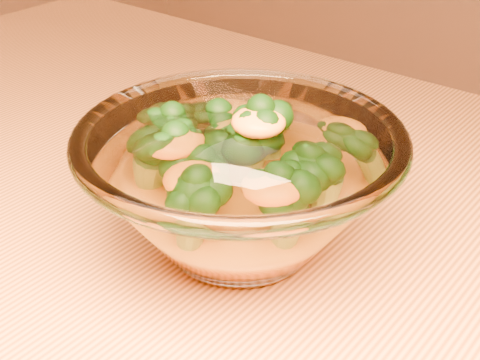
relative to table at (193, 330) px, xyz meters
name	(u,v)px	position (x,y,z in m)	size (l,w,h in m)	color
table	(193,330)	(0.00, 0.00, 0.00)	(1.20, 0.80, 0.75)	#CD7C3D
glass_bowl	(240,186)	(0.04, 0.01, 0.15)	(0.23, 0.23, 0.10)	white
cheese_sauce	(240,211)	(0.04, 0.01, 0.13)	(0.13, 0.13, 0.04)	orange
broccoli_heap	(237,159)	(0.03, 0.02, 0.17)	(0.17, 0.16, 0.08)	black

